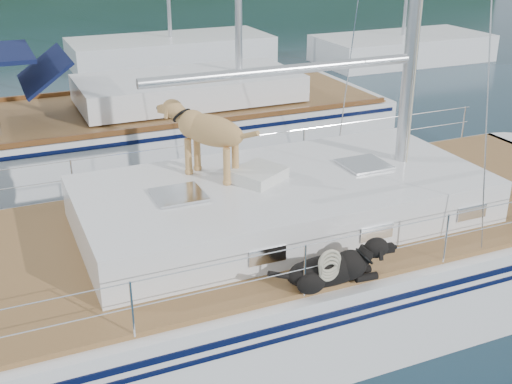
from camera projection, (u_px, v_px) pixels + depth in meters
name	position (u px, v px, depth m)	size (l,w,h in m)	color
ground	(228.00, 313.00, 8.60)	(120.00, 120.00, 0.00)	black
main_sailboat	(233.00, 267.00, 8.37)	(12.00, 3.83, 14.01)	white
neighbor_sailboat	(143.00, 129.00, 14.05)	(11.00, 3.50, 13.30)	white
bg_boat_center	(171.00, 51.00, 23.39)	(7.20, 3.00, 11.65)	white
bg_boat_east	(402.00, 49.00, 23.80)	(6.40, 3.00, 11.65)	white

